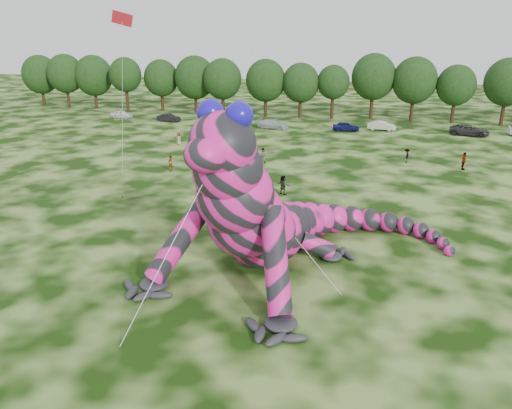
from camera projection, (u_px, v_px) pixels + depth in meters
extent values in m
plane|color=#16330A|center=(229.00, 272.00, 30.62)|extent=(240.00, 240.00, 0.00)
cube|color=red|center=(122.00, 19.00, 34.67)|extent=(1.61, 0.83, 1.17)
cylinder|color=silver|center=(122.00, 119.00, 39.38)|extent=(0.02, 0.02, 15.74)
cylinder|color=#382314|center=(122.00, 197.00, 44.05)|extent=(0.08, 0.08, 0.24)
imported|color=white|center=(122.00, 114.00, 83.19)|extent=(3.88, 2.01, 1.26)
imported|color=black|center=(169.00, 118.00, 80.10)|extent=(3.84, 1.51, 1.24)
imported|color=maroon|center=(230.00, 120.00, 77.95)|extent=(4.94, 2.92, 1.29)
imported|color=#B4B9BE|center=(273.00, 124.00, 74.32)|extent=(4.98, 2.72, 1.37)
imported|color=#121551|center=(346.00, 126.00, 72.69)|extent=(3.96, 1.79, 1.32)
imported|color=beige|center=(382.00, 126.00, 73.29)|extent=(4.17, 1.77, 1.34)
imported|color=#28282A|center=(469.00, 130.00, 69.64)|extent=(5.64, 3.34, 1.47)
imported|color=gray|center=(263.00, 155.00, 55.37)|extent=(0.88, 0.72, 1.68)
imported|color=gray|center=(170.00, 164.00, 52.02)|extent=(0.50, 0.67, 1.68)
imported|color=gray|center=(407.00, 156.00, 55.37)|extent=(0.74, 1.10, 1.57)
imported|color=gray|center=(464.00, 161.00, 52.58)|extent=(0.89, 1.20, 1.89)
imported|color=gray|center=(179.00, 139.00, 63.92)|extent=(0.91, 0.77, 1.58)
imported|color=gray|center=(283.00, 185.00, 44.78)|extent=(1.67, 1.23, 1.74)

